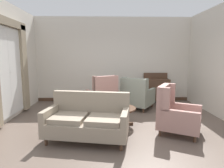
{
  "coord_description": "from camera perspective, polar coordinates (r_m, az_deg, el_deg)",
  "views": [
    {
      "loc": [
        -0.24,
        -4.34,
        1.69
      ],
      "look_at": [
        -0.11,
        0.5,
        0.99
      ],
      "focal_mm": 31.04,
      "sensor_mm": 36.0,
      "label": 1
    }
  ],
  "objects": [
    {
      "name": "baseboard_back",
      "position": [
        7.38,
        0.41,
        -4.47
      ],
      "size": [
        5.74,
        0.03,
        0.12
      ],
      "primitive_type": "cube",
      "color": "#4C3323",
      "rests_on": "ground"
    },
    {
      "name": "sideboard",
      "position": [
        7.28,
        12.93,
        -1.43
      ],
      "size": [
        0.89,
        0.44,
        1.06
      ],
      "color": "#4C3323",
      "rests_on": "ground"
    },
    {
      "name": "ground",
      "position": [
        4.66,
        1.59,
        -12.98
      ],
      "size": [
        8.15,
        8.15,
        0.0
      ],
      "primitive_type": "plane",
      "color": "brown"
    },
    {
      "name": "wall_left",
      "position": [
        5.84,
        -28.44,
        5.88
      ],
      "size": [
        0.08,
        4.08,
        3.09
      ],
      "primitive_type": "cube",
      "color": "silver",
      "rests_on": "ground"
    },
    {
      "name": "armchair_foreground_right",
      "position": [
        6.22,
        7.41,
        -3.52
      ],
      "size": [
        1.2,
        1.22,
        1.02
      ],
      "rotation": [
        0.0,
        0.0,
        2.58
      ],
      "color": "gray",
      "rests_on": "ground"
    },
    {
      "name": "window_with_curtains",
      "position": [
        5.72,
        -27.87,
        4.68
      ],
      "size": [
        0.12,
        1.93,
        2.59
      ],
      "color": "silver"
    },
    {
      "name": "coffee_table",
      "position": [
        4.74,
        1.98,
        -7.96
      ],
      "size": [
        0.83,
        0.83,
        0.45
      ],
      "color": "#4C3323",
      "rests_on": "ground"
    },
    {
      "name": "armchair_beside_settee",
      "position": [
        4.48,
        18.1,
        -8.32
      ],
      "size": [
        1.1,
        1.07,
        1.06
      ],
      "rotation": [
        0.0,
        0.0,
        7.36
      ],
      "color": "tan",
      "rests_on": "ground"
    },
    {
      "name": "porcelain_vase",
      "position": [
        4.67,
        2.44,
        -5.2
      ],
      "size": [
        0.16,
        0.16,
        0.36
      ],
      "color": "brown",
      "rests_on": "coffee_table"
    },
    {
      "name": "armchair_near_sideboard",
      "position": [
        5.9,
        -2.78,
        -3.76
      ],
      "size": [
        1.02,
        1.09,
        1.12
      ],
      "rotation": [
        0.0,
        0.0,
        3.58
      ],
      "color": "tan",
      "rests_on": "ground"
    },
    {
      "name": "wall_back",
      "position": [
        7.25,
        0.41,
        7.15
      ],
      "size": [
        5.9,
        0.08,
        3.09
      ],
      "primitive_type": "cube",
      "color": "silver",
      "rests_on": "ground"
    },
    {
      "name": "settee",
      "position": [
        4.01,
        -7.15,
        -10.59
      ],
      "size": [
        1.75,
        1.09,
        0.94
      ],
      "rotation": [
        0.0,
        0.0,
        -0.17
      ],
      "color": "gray",
      "rests_on": "ground"
    },
    {
      "name": "wall_right",
      "position": [
        6.07,
        29.5,
        5.86
      ],
      "size": [
        0.08,
        4.08,
        3.09
      ],
      "primitive_type": "cube",
      "color": "silver",
      "rests_on": "ground"
    }
  ]
}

